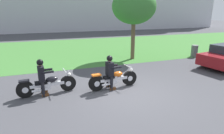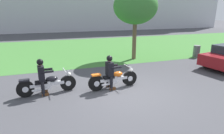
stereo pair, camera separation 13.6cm
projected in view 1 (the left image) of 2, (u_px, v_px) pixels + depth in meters
The scene contains 8 objects.
ground at pixel (129, 93), 7.28m from camera, with size 120.00×120.00×0.00m, color #424247.
grass_verge at pixel (81, 49), 16.24m from camera, with size 60.00×12.00×0.01m, color #3D7533.
motorcycle_lead at pixel (114, 79), 7.71m from camera, with size 2.14×0.66×0.88m.
rider_lead at pixel (110, 70), 7.52m from camera, with size 0.57×0.49×1.40m.
motorcycle_follow at pixel (48, 84), 7.15m from camera, with size 2.18×0.66×0.87m.
rider_follow at pixel (42, 74), 6.96m from camera, with size 0.57×0.49×1.39m.
tree_roadside at pixel (134, 7), 11.79m from camera, with size 2.77×2.77×4.49m.
trash_can at pixel (194, 51), 13.23m from camera, with size 0.45×0.45×0.81m, color #595E5B.
Camera 1 is at (-2.89, -6.08, 3.03)m, focal length 30.17 mm.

